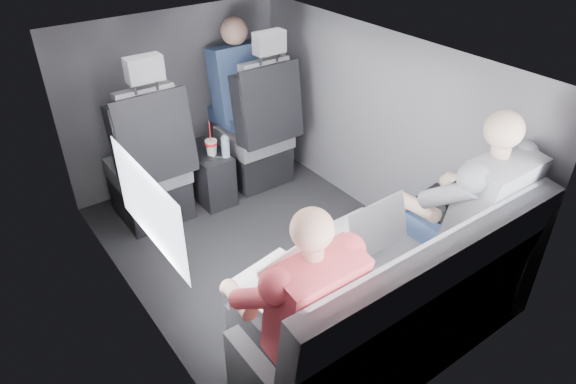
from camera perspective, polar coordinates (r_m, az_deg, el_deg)
floor at (r=3.48m, az=-1.67°, el=-6.85°), size 2.60×2.60×0.00m
ceiling at (r=2.82m, az=-2.11°, el=14.82°), size 2.60×2.60×0.00m
panel_left at (r=2.77m, az=-17.39°, el=-2.77°), size 0.02×2.60×1.35m
panel_right at (r=3.62m, az=10.04°, el=6.98°), size 0.02×2.60×1.35m
panel_front at (r=4.13m, az=-12.32°, el=10.04°), size 1.80×0.02×1.35m
panel_back at (r=2.34m, az=16.81°, el=-10.19°), size 1.80×0.02×1.35m
side_window at (r=2.41m, az=-15.25°, el=-1.64°), size 0.02×0.75×0.42m
seatbelt at (r=3.77m, az=-2.05°, el=10.61°), size 0.35×0.11×0.59m
front_seat_left at (r=3.71m, az=-14.98°, el=2.24°), size 0.52×0.58×1.26m
front_seat_right at (r=4.06m, az=-3.30°, el=6.10°), size 0.52×0.58×1.26m
center_console at (r=3.99m, az=-8.93°, el=1.97°), size 0.24×0.48×0.41m
rear_bench at (r=2.69m, az=11.59°, el=-13.29°), size 1.60×0.57×0.92m
soda_cup at (r=3.80m, az=-8.52°, el=4.96°), size 0.09×0.09×0.27m
water_bottle at (r=3.77m, az=-6.97°, el=5.00°), size 0.06×0.06×0.17m
laptop_white at (r=2.34m, az=-0.89°, el=-9.59°), size 0.41×0.40×0.27m
laptop_silver at (r=2.65m, az=8.28°, el=-4.18°), size 0.38×0.34×0.26m
laptop_black at (r=2.99m, az=17.24°, el=-0.89°), size 0.37×0.35×0.24m
passenger_rear_left at (r=2.25m, az=0.69°, el=-12.76°), size 0.47×0.60×1.18m
passenger_rear_right at (r=2.90m, az=19.06°, el=-2.10°), size 0.53×0.64×1.26m
passenger_front_right at (r=4.11m, az=-5.66°, el=11.75°), size 0.41×0.41×0.85m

